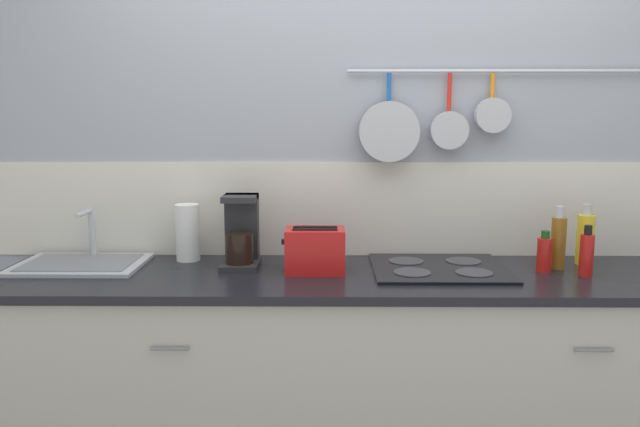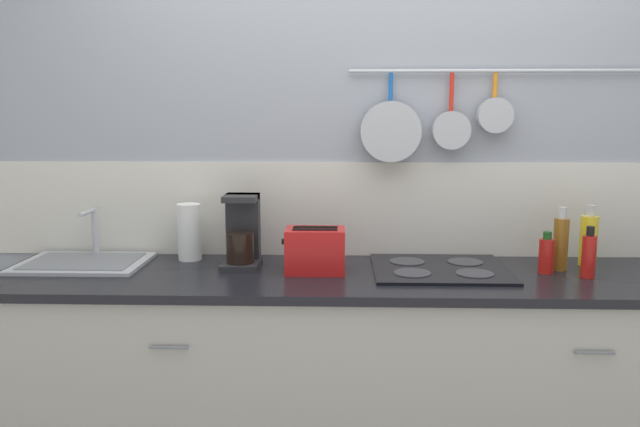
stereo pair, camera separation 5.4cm
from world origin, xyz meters
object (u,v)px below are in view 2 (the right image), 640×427
Objects in this scene: coffee_maker at (242,235)px; bottle_cooking_wine at (546,255)px; paper_towel_roll at (189,232)px; toaster at (315,250)px; bottle_olive_oil at (561,242)px; bottle_dish_soap at (589,255)px; bottle_vinegar at (588,239)px.

bottle_cooking_wine is (1.23, -0.09, -0.05)m from coffee_maker.
paper_towel_roll is 1.47× the size of bottle_cooking_wine.
toaster is at bearing -19.56° from coffee_maker.
bottle_olive_oil reaches higher than bottle_dish_soap.
coffee_maker is 1.17× the size of bottle_vinegar.
bottle_olive_oil is at bearing 3.93° from toaster.
paper_towel_roll is 0.96× the size of bottle_vinegar.
bottle_dish_soap is 0.21m from bottle_vinegar.
paper_towel_roll is 0.26m from coffee_maker.
bottle_dish_soap is (0.14, -0.07, 0.02)m from bottle_cooking_wine.
coffee_maker is 1.78× the size of bottle_cooking_wine.
bottle_dish_soap is at bearing -2.67° from toaster.
coffee_maker is 1.38m from bottle_dish_soap.
coffee_maker is at bearing 175.67° from bottle_cooking_wine.
paper_towel_roll is 0.95× the size of bottle_olive_oil.
bottle_olive_oil reaches higher than paper_towel_roll.
toaster is at bearing -176.07° from bottle_olive_oil.
bottle_vinegar is (0.22, 0.13, 0.04)m from bottle_cooking_wine.
coffee_maker reaches higher than toaster.
paper_towel_roll reaches higher than bottle_dish_soap.
bottle_dish_soap is at bearing -59.75° from bottle_olive_oil.
paper_towel_roll is at bearing 159.84° from coffee_maker.
bottle_cooking_wine is 0.65× the size of bottle_olive_oil.
bottle_vinegar is at bearing 1.57° from coffee_maker.
paper_towel_roll is at bearing 175.14° from bottle_olive_oil.
bottle_olive_oil is (0.07, 0.05, 0.04)m from bottle_cooking_wine.
bottle_dish_soap reaches higher than bottle_cooking_wine.
bottle_vinegar is at bearing -1.68° from paper_towel_roll.
paper_towel_roll is 0.82× the size of coffee_maker.
paper_towel_roll is at bearing 171.23° from bottle_dish_soap.
bottle_vinegar is (1.45, 0.04, -0.01)m from coffee_maker.
bottle_cooking_wine is at bearing -7.06° from paper_towel_roll.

